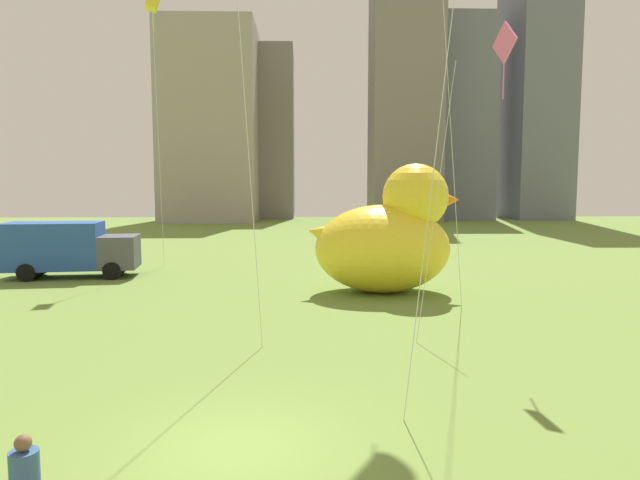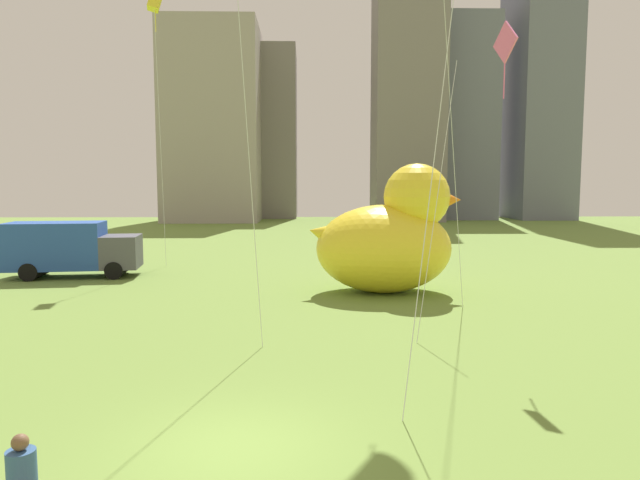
{
  "view_description": "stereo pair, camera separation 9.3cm",
  "coord_description": "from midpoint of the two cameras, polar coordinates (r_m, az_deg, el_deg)",
  "views": [
    {
      "loc": [
        1.23,
        -10.54,
        4.97
      ],
      "look_at": [
        1.74,
        5.86,
        3.31
      ],
      "focal_mm": 32.92,
      "sensor_mm": 36.0,
      "label": 1
    },
    {
      "loc": [
        1.32,
        -10.54,
        4.97
      ],
      "look_at": [
        1.74,
        5.86,
        3.31
      ],
      "focal_mm": 32.92,
      "sensor_mm": 36.0,
      "label": 2
    }
  ],
  "objects": [
    {
      "name": "city_skyline",
      "position": [
        77.7,
        5.19,
        13.05
      ],
      "size": [
        51.29,
        19.74,
        40.68
      ],
      "color": "#9E938C",
      "rests_on": "ground"
    },
    {
      "name": "ground_plane",
      "position": [
        11.72,
        -8.02,
        -19.35
      ],
      "size": [
        140.0,
        140.0,
        0.0
      ],
      "primitive_type": "plane",
      "color": "olive"
    },
    {
      "name": "box_truck",
      "position": [
        32.79,
        -23.0,
        -0.83
      ],
      "size": [
        6.71,
        2.99,
        2.85
      ],
      "color": "#264CA5",
      "rests_on": "ground"
    },
    {
      "name": "giant_inflatable_duck",
      "position": [
        26.2,
        6.85,
        0.21
      ],
      "size": [
        6.91,
        4.44,
        5.73
      ],
      "color": "yellow",
      "rests_on": "ground"
    },
    {
      "name": "kite_pink",
      "position": [
        19.72,
        17.24,
        16.78
      ],
      "size": [
        2.92,
        3.54,
        9.83
      ],
      "color": "silver",
      "rests_on": "ground"
    },
    {
      "name": "kite_yellow",
      "position": [
        36.34,
        -15.67,
        21.33
      ],
      "size": [
        0.93,
        0.96,
        15.61
      ],
      "color": "silver",
      "rests_on": "ground"
    }
  ]
}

